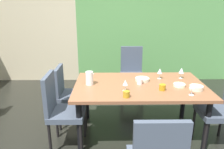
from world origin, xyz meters
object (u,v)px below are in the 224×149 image
at_px(dining_table, 140,90).
at_px(pitcher_left, 90,78).
at_px(chair_right_near, 223,107).
at_px(serving_bowl_east, 196,88).
at_px(serving_bowl_near_window, 142,79).
at_px(chair_left_near, 60,107).
at_px(cup_near_shelf, 162,87).
at_px(cup_rear, 126,94).
at_px(wine_glass_center, 160,71).
at_px(chair_left_far, 68,92).
at_px(cup_right, 140,81).
at_px(wine_glass_south, 125,83).
at_px(chair_head_far, 132,70).
at_px(serving_bowl_west, 179,85).
at_px(wine_glass_corner, 192,86).
at_px(wine_glass_north, 181,71).

bearing_deg(dining_table, pitcher_left, 179.65).
bearing_deg(chair_right_near, serving_bowl_east, 76.37).
bearing_deg(serving_bowl_near_window, dining_table, -109.75).
bearing_deg(serving_bowl_near_window, chair_left_near, -158.76).
xyz_separation_m(chair_right_near, serving_bowl_east, (-0.34, 0.08, 0.24)).
bearing_deg(cup_near_shelf, cup_rear, -155.95).
xyz_separation_m(wine_glass_center, cup_near_shelf, (-0.06, -0.44, -0.07)).
xyz_separation_m(chair_left_far, serving_bowl_east, (1.72, -0.47, 0.25)).
relative_size(cup_right, pitcher_left, 0.43).
bearing_deg(wine_glass_south, chair_left_far, 148.16).
relative_size(serving_bowl_near_window, cup_near_shelf, 2.41).
height_order(chair_left_far, wine_glass_center, chair_left_far).
relative_size(chair_head_far, wine_glass_south, 6.91).
distance_m(dining_table, cup_rear, 0.48).
height_order(chair_left_near, cup_rear, chair_left_near).
height_order(cup_right, cup_rear, cup_right).
xyz_separation_m(chair_left_near, serving_bowl_west, (1.55, 0.20, 0.22)).
distance_m(chair_left_near, serving_bowl_east, 1.74).
bearing_deg(wine_glass_corner, chair_left_near, 176.83).
height_order(chair_left_near, serving_bowl_near_window, chair_left_near).
bearing_deg(cup_right, pitcher_left, -179.45).
height_order(chair_head_far, cup_right, chair_head_far).
bearing_deg(pitcher_left, cup_near_shelf, -12.68).
bearing_deg(chair_head_far, serving_bowl_near_window, 91.39).
bearing_deg(wine_glass_south, wine_glass_center, 41.13).
xyz_separation_m(chair_left_near, cup_right, (1.03, 0.29, 0.24)).
bearing_deg(pitcher_left, chair_head_far, 61.14).
height_order(chair_right_near, cup_rear, chair_right_near).
height_order(dining_table, wine_glass_north, wine_glass_north).
distance_m(chair_left_near, wine_glass_south, 0.88).
xyz_separation_m(serving_bowl_east, pitcher_left, (-1.37, 0.20, 0.07)).
bearing_deg(cup_rear, chair_left_near, 170.33).
xyz_separation_m(cup_rear, pitcher_left, (-0.46, 0.42, 0.06)).
distance_m(chair_left_far, serving_bowl_east, 1.80).
bearing_deg(chair_head_far, cup_right, 88.79).
distance_m(wine_glass_south, serving_bowl_east, 0.91).
distance_m(chair_left_near, wine_glass_center, 1.48).
bearing_deg(wine_glass_corner, cup_right, 146.58).
height_order(chair_right_near, serving_bowl_near_window, chair_right_near).
bearing_deg(wine_glass_corner, cup_rear, -176.28).
bearing_deg(serving_bowl_west, cup_right, 170.58).
xyz_separation_m(chair_head_far, cup_right, (-0.03, -1.27, 0.23)).
height_order(chair_head_far, cup_rear, chair_head_far).
bearing_deg(serving_bowl_west, wine_glass_north, 69.37).
relative_size(chair_head_far, cup_rear, 12.65).
relative_size(serving_bowl_east, cup_near_shelf, 2.07).
bearing_deg(wine_glass_north, cup_right, -159.59).
bearing_deg(wine_glass_center, serving_bowl_near_window, -160.87).
relative_size(wine_glass_corner, cup_near_shelf, 1.84).
height_order(wine_glass_corner, wine_glass_south, wine_glass_corner).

